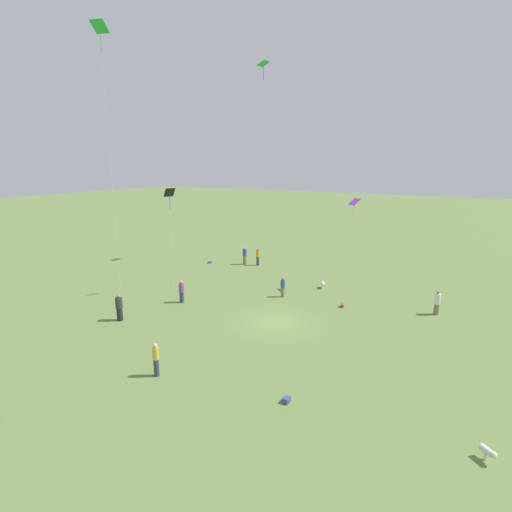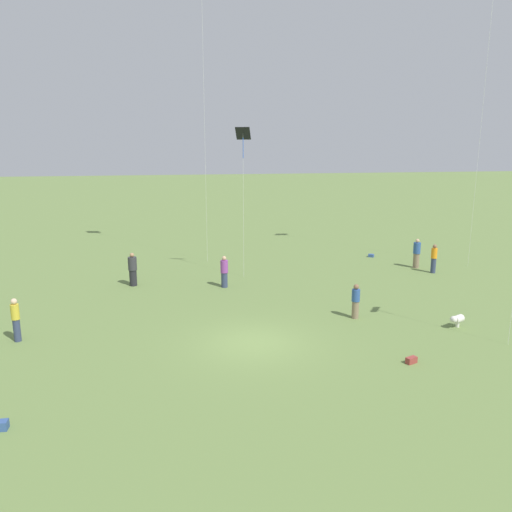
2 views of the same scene
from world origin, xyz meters
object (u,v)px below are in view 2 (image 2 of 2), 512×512
object	(u,v)px
dog_1	(457,319)
picnic_bag_2	(371,256)
person_4	(133,270)
kite_4	(243,139)
person_0	(224,272)
person_5	(434,259)
picnic_bag_1	(411,360)
person_2	(16,320)
picnic_bag_0	(1,425)
person_3	(356,301)
person_6	(417,254)

from	to	relation	value
dog_1	picnic_bag_2	world-z (taller)	dog_1
person_4	kite_4	world-z (taller)	kite_4
person_4	kite_4	size ratio (longest dim) A/B	0.22
person_0	person_5	xyz separation A→B (m)	(-13.04, -0.65, 0.03)
person_5	picnic_bag_1	world-z (taller)	person_5
person_2	dog_1	world-z (taller)	person_2
picnic_bag_0	picnic_bag_2	distance (m)	26.63
person_4	person_5	xyz separation A→B (m)	(-18.00, 0.67, -0.02)
person_5	picnic_bag_1	size ratio (longest dim) A/B	3.80
person_4	person_3	bearing A→B (deg)	-172.20
dog_1	person_6	bearing A→B (deg)	-45.73
person_4	person_6	bearing A→B (deg)	-133.10
kite_4	picnic_bag_0	bearing A→B (deg)	123.98
person_0	person_6	size ratio (longest dim) A/B	0.93
picnic_bag_1	picnic_bag_0	bearing A→B (deg)	7.50
person_0	person_3	distance (m)	8.06
person_6	picnic_bag_0	xyz separation A→B (m)	(20.62, 14.92, -0.80)
person_0	picnic_bag_2	xyz separation A→B (m)	(-11.19, -5.60, -0.77)
picnic_bag_0	picnic_bag_2	size ratio (longest dim) A/B	0.76
person_0	person_6	bearing A→B (deg)	-51.47
person_2	picnic_bag_0	xyz separation A→B (m)	(-1.21, 6.75, -0.78)
person_5	picnic_bag_2	distance (m)	5.35
dog_1	picnic_bag_1	size ratio (longest dim) A/B	1.61
person_5	picnic_bag_0	xyz separation A→B (m)	(21.01, 13.54, -0.77)
picnic_bag_1	picnic_bag_2	distance (m)	17.77
person_2	picnic_bag_2	bearing A→B (deg)	49.31
person_6	picnic_bag_1	xyz separation A→B (m)	(7.40, 13.18, -0.82)
person_2	dog_1	bearing A→B (deg)	12.81
person_3	picnic_bag_2	world-z (taller)	person_3
kite_4	picnic_bag_2	bearing A→B (deg)	-93.78
person_4	kite_4	xyz separation A→B (m)	(-6.41, -0.74, 7.10)
person_5	kite_4	size ratio (longest dim) A/B	0.21
person_5	person_4	bearing A→B (deg)	-17.23
person_2	dog_1	size ratio (longest dim) A/B	2.36
person_4	person_6	size ratio (longest dim) A/B	0.99
person_5	person_6	world-z (taller)	person_6
person_4	picnic_bag_0	xyz separation A→B (m)	(3.01, 14.21, -0.79)
person_2	person_6	bearing A→B (deg)	39.87
dog_1	picnic_bag_0	world-z (taller)	dog_1
person_4	picnic_bag_1	distance (m)	16.13
picnic_bag_1	picnic_bag_2	world-z (taller)	picnic_bag_1
person_3	person_2	bearing A→B (deg)	9.73
person_0	person_6	xyz separation A→B (m)	(-12.65, -2.03, 0.06)
person_6	picnic_bag_1	world-z (taller)	person_6
person_6	picnic_bag_2	xyz separation A→B (m)	(1.46, -3.57, -0.83)
picnic_bag_0	picnic_bag_1	distance (m)	13.34
kite_4	dog_1	distance (m)	14.82
person_4	picnic_bag_0	size ratio (longest dim) A/B	5.07
person_6	person_3	bearing A→B (deg)	-172.49
person_3	picnic_bag_2	xyz separation A→B (m)	(-6.07, -11.82, -0.70)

